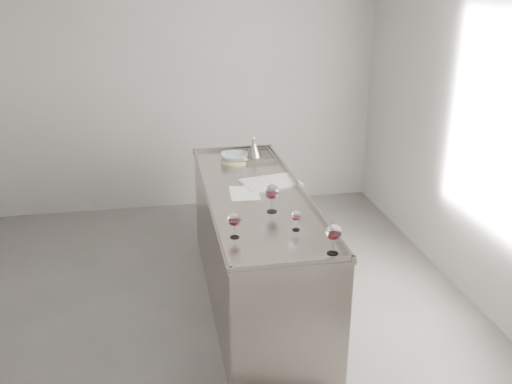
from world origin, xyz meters
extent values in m
cube|color=#565351|center=(0.00, 0.00, -0.01)|extent=(4.50, 5.00, 0.02)
cube|color=#A19E9C|center=(0.00, 2.51, 1.40)|extent=(4.50, 0.02, 2.80)
cube|color=#A19E9C|center=(2.26, 0.00, 1.40)|extent=(0.02, 5.00, 2.80)
cube|color=#9D948D|center=(0.50, 0.30, 0.46)|extent=(0.75, 2.40, 0.92)
cube|color=#9D948D|center=(0.50, 0.30, 0.93)|extent=(0.77, 2.42, 0.02)
cube|color=#9D948D|center=(0.50, -0.89, 0.96)|extent=(0.77, 0.02, 0.03)
cube|color=#9D948D|center=(0.50, 1.49, 0.96)|extent=(0.77, 0.02, 0.03)
cube|color=#9D948D|center=(0.14, 0.30, 0.96)|extent=(0.02, 2.42, 0.03)
cube|color=#9D948D|center=(0.86, 0.30, 0.96)|extent=(0.02, 2.42, 0.03)
cube|color=#595654|center=(0.68, 1.22, 0.94)|extent=(0.30, 0.38, 0.01)
cylinder|color=white|center=(0.23, -0.45, 0.94)|extent=(0.06, 0.06, 0.00)
cylinder|color=white|center=(0.23, -0.45, 0.98)|extent=(0.01, 0.01, 0.08)
ellipsoid|color=white|center=(0.22, -0.45, 1.07)|extent=(0.09, 0.09, 0.09)
cylinder|color=#34070A|center=(0.23, -0.45, 1.05)|extent=(0.06, 0.06, 0.02)
cylinder|color=white|center=(0.55, -0.08, 0.94)|extent=(0.07, 0.07, 0.00)
cylinder|color=white|center=(0.55, -0.08, 0.99)|extent=(0.01, 0.01, 0.10)
ellipsoid|color=white|center=(0.55, -0.08, 1.09)|extent=(0.10, 0.10, 0.11)
cylinder|color=#3B0813|center=(0.55, -0.08, 1.07)|extent=(0.08, 0.08, 0.02)
cylinder|color=white|center=(0.78, -0.78, 0.94)|extent=(0.07, 0.07, 0.00)
cylinder|color=white|center=(0.78, -0.78, 0.99)|extent=(0.01, 0.01, 0.09)
ellipsoid|color=white|center=(0.78, -0.78, 1.08)|extent=(0.10, 0.10, 0.10)
cylinder|color=#330709|center=(0.78, -0.78, 1.06)|extent=(0.07, 0.07, 0.02)
cylinder|color=white|center=(0.64, -0.41, 0.94)|extent=(0.05, 0.05, 0.00)
cylinder|color=white|center=(0.64, -0.41, 0.98)|extent=(0.01, 0.01, 0.07)
ellipsoid|color=white|center=(0.64, -0.41, 1.04)|extent=(0.07, 0.07, 0.07)
cylinder|color=#39070E|center=(0.64, -0.41, 1.03)|extent=(0.05, 0.05, 0.02)
cube|color=silver|center=(0.55, 0.49, 0.95)|extent=(0.28, 0.35, 0.01)
cube|color=silver|center=(0.77, 0.53, 0.95)|extent=(0.28, 0.35, 0.01)
cylinder|color=white|center=(0.66, 0.51, 0.95)|extent=(0.08, 0.31, 0.01)
cube|color=white|center=(0.42, 0.32, 0.94)|extent=(0.24, 0.33, 0.00)
cylinder|color=#C5B87F|center=(0.46, 1.11, 0.95)|extent=(0.31, 0.31, 0.02)
imported|color=#98A9B1|center=(0.46, 1.11, 0.99)|extent=(0.25, 0.25, 0.06)
cone|color=gray|center=(0.66, 1.24, 1.00)|extent=(0.14, 0.14, 0.12)
cylinder|color=gray|center=(0.66, 1.24, 1.08)|extent=(0.03, 0.03, 0.03)
cylinder|color=#995C2A|center=(0.66, 1.24, 1.10)|extent=(0.03, 0.03, 0.02)
cone|color=gray|center=(0.66, 1.24, 1.13)|extent=(0.02, 0.02, 0.04)
camera|label=1|loc=(-0.25, -3.74, 2.53)|focal=40.00mm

